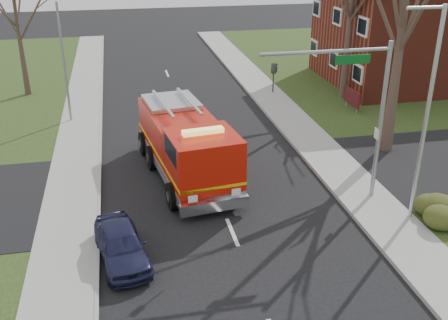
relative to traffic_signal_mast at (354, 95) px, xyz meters
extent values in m
plane|color=black|center=(-5.21, -1.50, -4.71)|extent=(120.00, 120.00, 0.00)
cube|color=gray|center=(0.99, -1.50, -4.63)|extent=(2.40, 80.00, 0.15)
cube|color=gray|center=(-11.41, -1.50, -4.63)|extent=(2.40, 80.00, 0.15)
cube|color=maroon|center=(13.79, 16.50, -1.21)|extent=(15.00, 10.00, 7.00)
cube|color=silver|center=(6.24, 16.50, -2.71)|extent=(0.12, 1.40, 1.20)
cube|color=#4D1219|center=(5.29, 11.00, -3.81)|extent=(0.12, 2.00, 1.00)
cylinder|color=gray|center=(5.29, 10.20, -4.26)|extent=(0.08, 0.08, 0.90)
cylinder|color=gray|center=(5.29, 11.80, -4.26)|extent=(0.08, 0.08, 0.90)
cone|color=#392A22|center=(4.29, 4.50, 1.29)|extent=(0.64, 0.64, 12.00)
cone|color=#392A22|center=(5.79, 13.50, 0.54)|extent=(0.56, 0.56, 10.50)
cone|color=#392A22|center=(-15.21, 18.50, -0.21)|extent=(0.44, 0.44, 9.00)
cylinder|color=gray|center=(1.29, 0.00, -1.31)|extent=(0.18, 0.18, 6.80)
cylinder|color=gray|center=(-1.31, 0.00, 1.79)|extent=(5.20, 0.14, 0.14)
cube|color=#0C591E|center=(-0.21, 0.00, 1.44)|extent=(1.40, 0.06, 0.35)
imported|color=black|center=(-3.31, 0.00, 1.44)|extent=(0.22, 0.18, 1.10)
cylinder|color=#B7BABF|center=(1.99, -2.00, -0.51)|extent=(0.16, 0.16, 8.40)
cylinder|color=#B7BABF|center=(1.29, -2.00, 3.59)|extent=(1.40, 0.12, 0.12)
cylinder|color=gray|center=(-12.01, 12.50, -1.21)|extent=(0.14, 0.14, 7.00)
cube|color=#BC1608|center=(-6.40, 5.10, -3.06)|extent=(3.47, 5.85, 2.23)
cube|color=#BC1608|center=(-5.87, 1.10, -2.90)|extent=(3.11, 3.11, 2.55)
cube|color=#B7BABF|center=(-6.23, 3.84, -3.96)|extent=(3.85, 8.59, 0.48)
cube|color=#E5B20C|center=(-6.23, 3.84, -3.38)|extent=(3.86, 8.59, 0.13)
cube|color=black|center=(-5.71, -0.06, -2.10)|extent=(2.46, 0.43, 0.90)
cube|color=#E5D866|center=(-5.87, 1.10, -1.46)|extent=(1.74, 0.59, 0.19)
cylinder|color=black|center=(-7.22, 0.81, -4.12)|extent=(0.52, 1.21, 1.17)
cylinder|color=black|center=(-4.48, 1.17, -4.12)|extent=(0.52, 1.21, 1.17)
cylinder|color=black|center=(-8.02, 6.82, -4.12)|extent=(0.52, 1.21, 1.17)
cylinder|color=black|center=(-5.28, 7.18, -4.12)|extent=(0.52, 1.21, 1.17)
imported|color=#1C1E3F|center=(-9.41, -2.50, -4.06)|extent=(2.17, 4.02, 1.30)
camera|label=1|loc=(-9.01, -18.34, 6.15)|focal=42.00mm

